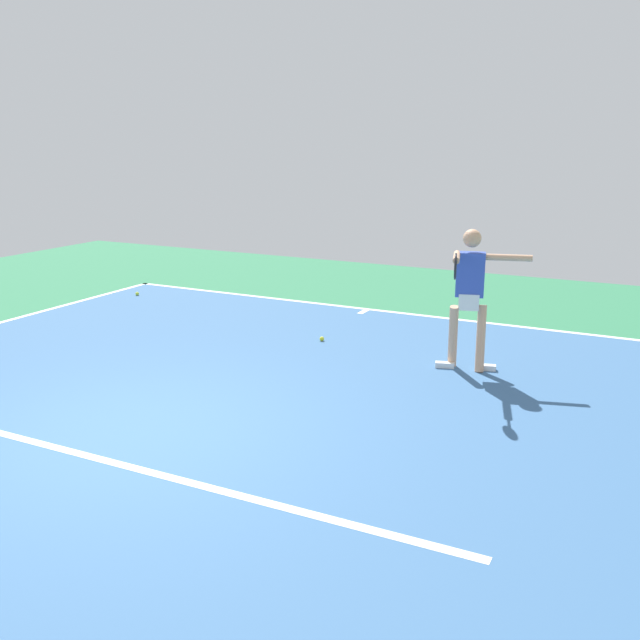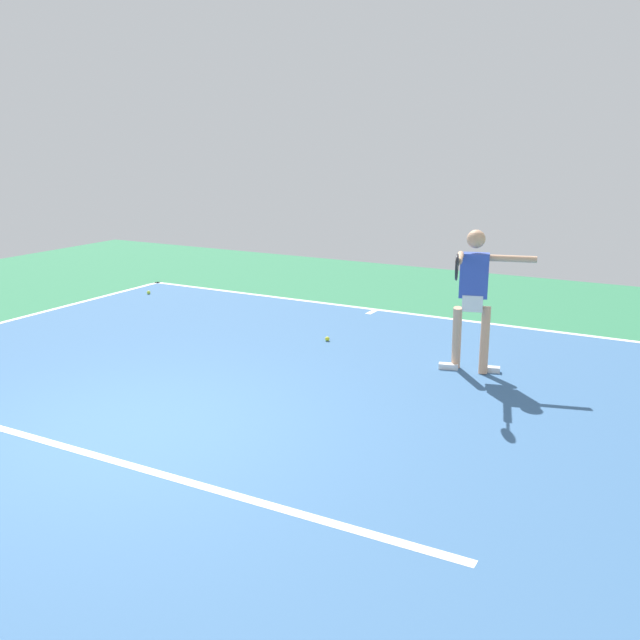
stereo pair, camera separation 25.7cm
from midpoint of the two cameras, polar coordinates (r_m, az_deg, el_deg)
name	(u,v)px [view 2 (the right image)]	position (r m, az deg, el deg)	size (l,w,h in m)	color
ground_plane	(132,432)	(7.32, -13.91, -8.74)	(20.16, 20.16, 0.00)	#2D754C
court_surface	(132,432)	(7.31, -13.91, -8.73)	(9.74, 11.85, 0.00)	#38608E
court_line_baseline_near	(376,310)	(12.05, 5.17, 0.84)	(9.74, 0.10, 0.01)	white
court_line_service	(88,453)	(6.95, -17.08, -10.21)	(7.31, 0.10, 0.01)	white
court_line_centre_mark	(372,312)	(11.88, 4.78, 0.64)	(0.10, 0.30, 0.01)	white
tennis_player	(474,291)	(8.82, 13.06, 2.26)	(1.08, 1.28, 1.77)	tan
tennis_ball_far_corner	(149,292)	(13.56, -13.07, 2.17)	(0.07, 0.07, 0.07)	#C6E53D
tennis_ball_by_sideline	(327,339)	(10.15, 1.32, -1.53)	(0.07, 0.07, 0.07)	yellow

